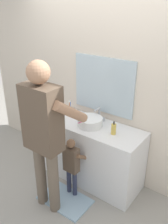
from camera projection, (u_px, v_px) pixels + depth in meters
The scene contains 10 objects.
ground_plane at pixel (77, 189), 3.24m from camera, with size 14.00×14.00×0.00m, color #9E998E.
back_wall at pixel (106, 81), 3.12m from camera, with size 4.40×0.10×2.70m.
vanity_cabinet at pixel (91, 152), 3.28m from camera, with size 1.40×0.54×0.84m, color white.
sink_basin at pixel (90, 122), 3.06m from camera, with size 0.32×0.32×0.11m.
faucet at pixel (99, 114), 3.20m from camera, with size 0.18×0.14×0.18m.
toothbrush_cup at pixel (70, 111), 3.36m from camera, with size 0.07×0.07×0.21m.
soap_bottle at pixel (114, 129), 2.87m from camera, with size 0.06×0.06×0.17m.
bath_mat at pixel (65, 200), 3.05m from camera, with size 0.64×0.40×0.02m, color #99B7CC.
child_toddler at pixel (72, 163), 2.96m from camera, with size 0.25×0.25×0.83m.
adult_parent at pixel (44, 127), 2.55m from camera, with size 0.56×0.58×1.80m.
Camera 1 is at (1.56, -1.95, 2.31)m, focal length 38.77 mm.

